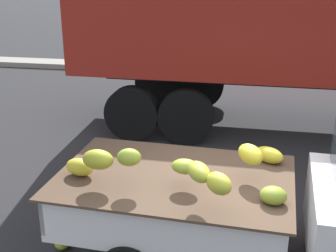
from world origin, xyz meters
name	(u,v)px	position (x,y,z in m)	size (l,w,h in m)	color
curb_strip	(249,72)	(0.00, 9.60, 0.08)	(80.00, 0.80, 0.16)	gray
fallen_banana_bunch_near_tailgate	(63,241)	(-2.15, -0.02, 0.08)	(0.30, 0.21, 0.17)	#9AA42B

